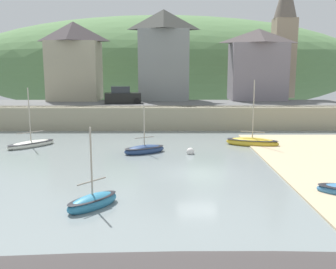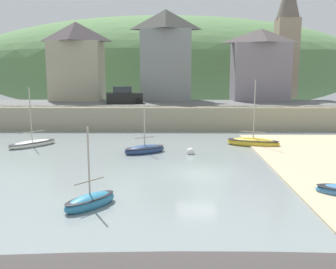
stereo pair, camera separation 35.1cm
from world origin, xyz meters
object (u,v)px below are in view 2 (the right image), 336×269
(waterfront_building_centre, at_px, (166,55))
(sailboat_white_hull, at_px, (90,201))
(waterfront_building_left, at_px, (77,61))
(parked_car_near_slipway, at_px, (124,96))
(church_with_spire, at_px, (287,33))
(fishing_boat_green, at_px, (145,150))
(sailboat_nearest_shore, at_px, (253,142))
(rowboat_small_beached, at_px, (32,144))
(mooring_buoy, at_px, (191,152))
(waterfront_building_right, at_px, (260,64))

(waterfront_building_centre, xyz_separation_m, sailboat_white_hull, (-3.25, -31.19, -7.73))
(waterfront_building_left, height_order, waterfront_building_centre, waterfront_building_centre)
(parked_car_near_slipway, bearing_deg, church_with_spire, 16.36)
(church_with_spire, bearing_deg, fishing_boat_green, -126.56)
(fishing_boat_green, distance_m, sailboat_nearest_shore, 9.43)
(waterfront_building_left, height_order, rowboat_small_beached, waterfront_building_left)
(rowboat_small_beached, bearing_deg, mooring_buoy, -58.51)
(fishing_boat_green, bearing_deg, waterfront_building_left, 87.39)
(parked_car_near_slipway, xyz_separation_m, mooring_buoy, (6.85, -15.40, -3.02))
(rowboat_small_beached, height_order, mooring_buoy, rowboat_small_beached)
(sailboat_white_hull, bearing_deg, waterfront_building_right, 14.52)
(sailboat_nearest_shore, bearing_deg, parked_car_near_slipway, 153.90)
(waterfront_building_centre, distance_m, waterfront_building_right, 11.78)
(sailboat_nearest_shore, bearing_deg, waterfront_building_left, 156.84)
(church_with_spire, relative_size, sailboat_white_hull, 4.00)
(waterfront_building_left, bearing_deg, mooring_buoy, -56.41)
(sailboat_nearest_shore, distance_m, rowboat_small_beached, 18.60)
(waterfront_building_left, distance_m, waterfront_building_right, 22.80)
(waterfront_building_right, xyz_separation_m, parked_car_near_slipway, (-16.43, -4.50, -3.64))
(waterfront_building_right, distance_m, parked_car_near_slipway, 17.42)
(rowboat_small_beached, height_order, parked_car_near_slipway, rowboat_small_beached)
(rowboat_small_beached, bearing_deg, parked_car_near_slipway, 16.92)
(fishing_boat_green, distance_m, rowboat_small_beached, 9.88)
(waterfront_building_centre, xyz_separation_m, church_with_spire, (16.03, 4.00, 2.84))
(waterfront_building_left, bearing_deg, waterfront_building_centre, 0.00)
(waterfront_building_left, bearing_deg, fishing_boat_green, -63.62)
(church_with_spire, bearing_deg, waterfront_building_right, -137.12)
(waterfront_building_right, height_order, sailboat_nearest_shore, waterfront_building_right)
(mooring_buoy, bearing_deg, waterfront_building_right, 64.30)
(sailboat_nearest_shore, bearing_deg, church_with_spire, 86.45)
(parked_car_near_slipway, distance_m, mooring_buoy, 17.13)
(fishing_boat_green, bearing_deg, rowboat_small_beached, 137.15)
(waterfront_building_centre, distance_m, church_with_spire, 16.76)
(waterfront_building_centre, distance_m, sailboat_nearest_shore, 19.90)
(parked_car_near_slipway, bearing_deg, sailboat_white_hull, -92.78)
(waterfront_building_right, relative_size, fishing_boat_green, 2.30)
(fishing_boat_green, bearing_deg, church_with_spire, 24.45)
(waterfront_building_centre, distance_m, fishing_boat_green, 21.04)
(rowboat_small_beached, distance_m, parked_car_near_slipway, 14.43)
(church_with_spire, distance_m, fishing_boat_green, 31.12)
(fishing_boat_green, height_order, parked_car_near_slipway, parked_car_near_slipway)
(waterfront_building_centre, bearing_deg, church_with_spire, 14.01)
(fishing_boat_green, xyz_separation_m, sailboat_nearest_shore, (9.00, 2.82, 0.03))
(waterfront_building_right, height_order, fishing_boat_green, waterfront_building_right)
(rowboat_small_beached, relative_size, mooring_buoy, 8.37)
(church_with_spire, relative_size, fishing_boat_green, 4.31)
(waterfront_building_right, distance_m, sailboat_nearest_shore, 18.40)
(church_with_spire, distance_m, sailboat_nearest_shore, 24.71)
(waterfront_building_right, distance_m, church_with_spire, 7.12)
(fishing_boat_green, relative_size, sailboat_nearest_shore, 0.66)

